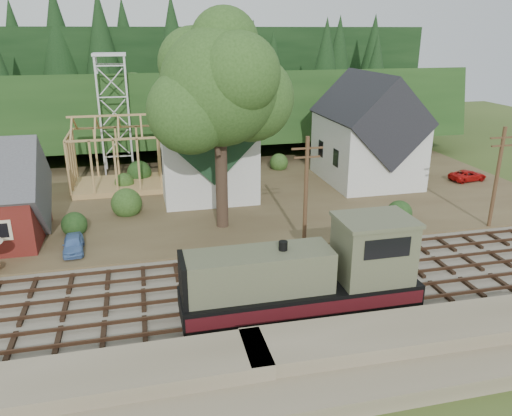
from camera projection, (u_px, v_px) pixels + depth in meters
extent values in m
plane|color=#384C1E|center=(218.00, 295.00, 29.04)|extent=(140.00, 140.00, 0.00)
cube|color=#7F7259|center=(250.00, 392.00, 21.25)|extent=(64.00, 5.00, 1.60)
cube|color=#726B5B|center=(218.00, 294.00, 29.01)|extent=(64.00, 11.00, 0.16)
cube|color=brown|center=(186.00, 197.00, 45.48)|extent=(64.00, 26.00, 0.30)
cube|color=#1E3F19|center=(168.00, 144.00, 67.52)|extent=(70.00, 28.96, 12.74)
cube|color=black|center=(161.00, 124.00, 82.17)|extent=(80.00, 20.00, 12.00)
cube|color=silver|center=(204.00, 155.00, 46.62)|extent=(8.00, 12.00, 6.40)
cube|color=#16321F|center=(203.00, 121.00, 45.54)|extent=(8.40, 12.96, 8.40)
cube|color=silver|center=(212.00, 109.00, 39.37)|extent=(2.40, 2.40, 4.00)
cone|color=#16321F|center=(210.00, 65.00, 38.26)|extent=(5.37, 5.37, 2.60)
cube|color=silver|center=(366.00, 149.00, 49.19)|extent=(8.00, 10.00, 6.40)
cube|color=black|center=(369.00, 116.00, 48.11)|extent=(8.40, 10.80, 8.40)
cube|color=tan|center=(119.00, 185.00, 47.70)|extent=(8.00, 6.00, 0.50)
cube|color=tan|center=(112.00, 116.00, 45.46)|extent=(8.00, 0.18, 0.18)
cube|color=silver|center=(100.00, 118.00, 49.68)|extent=(0.18, 0.18, 12.00)
cube|color=silver|center=(129.00, 117.00, 50.29)|extent=(0.18, 0.18, 12.00)
cube|color=silver|center=(102.00, 114.00, 52.24)|extent=(0.18, 0.18, 12.00)
cube|color=silver|center=(129.00, 113.00, 52.85)|extent=(0.18, 0.18, 12.00)
cube|color=silver|center=(109.00, 54.00, 49.24)|extent=(3.20, 3.20, 0.25)
cylinder|color=#38281E|center=(221.00, 176.00, 37.19)|extent=(0.90, 0.90, 8.00)
sphere|color=#2C4C1C|center=(219.00, 87.00, 35.00)|extent=(8.40, 8.40, 8.40)
sphere|color=#2C4C1C|center=(251.00, 98.00, 36.80)|extent=(6.40, 6.40, 6.40)
sphere|color=#2C4C1C|center=(190.00, 111.00, 34.29)|extent=(6.00, 6.00, 6.00)
cylinder|color=#4C331E|center=(306.00, 194.00, 33.98)|extent=(0.28, 0.28, 8.00)
cube|color=#4C331E|center=(307.00, 148.00, 32.90)|extent=(2.20, 0.12, 0.12)
cube|color=#4C331E|center=(307.00, 157.00, 33.11)|extent=(1.80, 0.12, 0.12)
cylinder|color=#4C331E|center=(496.00, 180.00, 37.25)|extent=(0.28, 0.28, 8.00)
cube|color=#4C331E|center=(504.00, 138.00, 36.17)|extent=(2.20, 0.12, 0.12)
cube|color=#4C331E|center=(502.00, 146.00, 36.37)|extent=(1.80, 0.12, 0.12)
cube|color=black|center=(301.00, 308.00, 27.06)|extent=(12.71, 2.65, 0.37)
cube|color=black|center=(301.00, 296.00, 26.81)|extent=(12.71, 3.07, 1.16)
cube|color=#585C43|center=(259.00, 272.00, 25.73)|extent=(7.63, 2.44, 2.22)
cube|color=#585C43|center=(373.00, 250.00, 26.92)|extent=(3.81, 2.97, 3.39)
cube|color=#585C43|center=(376.00, 220.00, 26.33)|extent=(4.02, 3.18, 0.21)
cube|color=black|center=(388.00, 248.00, 25.29)|extent=(2.54, 0.06, 1.06)
cube|color=#400D12|center=(311.00, 311.00, 25.38)|extent=(12.71, 0.04, 0.74)
cube|color=#400D12|center=(292.00, 282.00, 28.23)|extent=(12.71, 0.04, 0.74)
cylinder|color=black|center=(283.00, 248.00, 25.59)|extent=(0.47, 0.47, 0.74)
imported|color=#608CCE|center=(73.00, 244.00, 33.83)|extent=(1.54, 3.38, 1.12)
imported|color=red|center=(468.00, 175.00, 49.91)|extent=(4.05, 2.30, 1.07)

